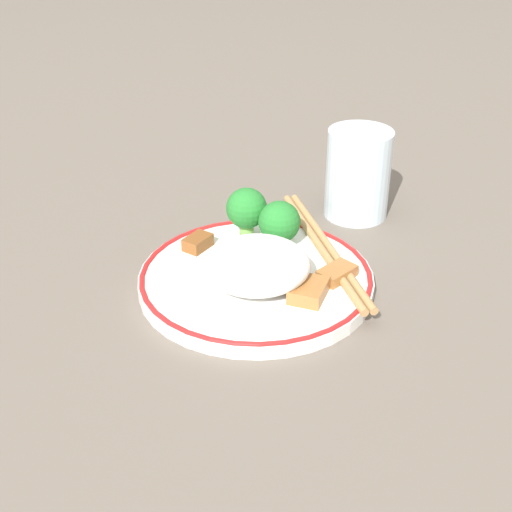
{
  "coord_description": "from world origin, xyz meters",
  "views": [
    {
      "loc": [
        -0.55,
        0.02,
        0.36
      ],
      "look_at": [
        0.0,
        0.0,
        0.03
      ],
      "focal_mm": 50.0,
      "sensor_mm": 36.0,
      "label": 1
    }
  ],
  "objects_px": {
    "broccoli_back_left": "(279,223)",
    "broccoli_back_center": "(247,209)",
    "chopsticks": "(325,248)",
    "drinking_glass": "(358,174)",
    "plate": "(256,279)"
  },
  "relations": [
    {
      "from": "plate",
      "to": "broccoli_back_left",
      "type": "distance_m",
      "value": 0.07
    },
    {
      "from": "plate",
      "to": "chopsticks",
      "type": "relative_size",
      "value": 0.97
    },
    {
      "from": "broccoli_back_left",
      "to": "broccoli_back_center",
      "type": "relative_size",
      "value": 0.91
    },
    {
      "from": "chopsticks",
      "to": "broccoli_back_left",
      "type": "bearing_deg",
      "value": 75.15
    },
    {
      "from": "drinking_glass",
      "to": "broccoli_back_left",
      "type": "bearing_deg",
      "value": 135.34
    },
    {
      "from": "broccoli_back_left",
      "to": "drinking_glass",
      "type": "xyz_separation_m",
      "value": [
        0.09,
        -0.09,
        0.01
      ]
    },
    {
      "from": "plate",
      "to": "broccoli_back_center",
      "type": "distance_m",
      "value": 0.08
    },
    {
      "from": "chopsticks",
      "to": "drinking_glass",
      "type": "xyz_separation_m",
      "value": [
        0.1,
        -0.05,
        0.03
      ]
    },
    {
      "from": "plate",
      "to": "drinking_glass",
      "type": "bearing_deg",
      "value": -38.33
    },
    {
      "from": "drinking_glass",
      "to": "plate",
      "type": "bearing_deg",
      "value": 141.67
    },
    {
      "from": "broccoli_back_left",
      "to": "drinking_glass",
      "type": "distance_m",
      "value": 0.13
    },
    {
      "from": "chopsticks",
      "to": "drinking_glass",
      "type": "height_order",
      "value": "drinking_glass"
    },
    {
      "from": "broccoli_back_left",
      "to": "broccoli_back_center",
      "type": "xyz_separation_m",
      "value": [
        0.02,
        0.03,
        0.0
      ]
    },
    {
      "from": "broccoli_back_center",
      "to": "chopsticks",
      "type": "bearing_deg",
      "value": -113.5
    },
    {
      "from": "broccoli_back_left",
      "to": "drinking_glass",
      "type": "height_order",
      "value": "drinking_glass"
    }
  ]
}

